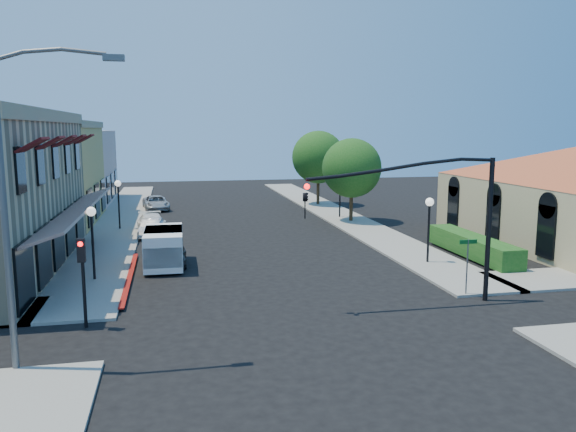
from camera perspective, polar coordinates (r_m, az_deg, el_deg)
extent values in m
plane|color=black|center=(20.98, 2.19, -11.09)|extent=(120.00, 120.00, 0.00)
cube|color=gray|center=(46.84, -16.51, -0.25)|extent=(3.50, 50.00, 0.12)
cube|color=gray|center=(48.60, 4.51, 0.40)|extent=(3.50, 50.00, 0.12)
cube|color=maroon|center=(28.13, -15.78, -6.23)|extent=(0.25, 10.00, 0.06)
cube|color=tan|center=(30.70, -23.11, 9.35)|extent=(0.50, 18.20, 0.60)
cube|color=#561416|center=(30.78, -20.66, 0.61)|extent=(1.75, 17.00, 0.67)
cube|color=#4A0E10|center=(23.70, -24.52, 6.60)|extent=(1.02, 1.50, 0.60)
cube|color=#4A0E10|center=(27.03, -22.95, 6.87)|extent=(1.02, 1.50, 0.60)
cube|color=#4A0E10|center=(30.38, -21.74, 7.08)|extent=(1.02, 1.50, 0.60)
cube|color=#4A0E10|center=(33.73, -20.76, 7.24)|extent=(1.02, 1.50, 0.60)
cube|color=#4A0E10|center=(37.10, -19.96, 7.38)|extent=(1.02, 1.50, 0.60)
cube|color=black|center=(23.97, -25.19, -5.40)|extent=(0.12, 2.60, 2.60)
cube|color=black|center=(27.21, -23.56, -3.68)|extent=(0.12, 2.60, 2.60)
cube|color=black|center=(30.48, -22.29, -2.33)|extent=(0.12, 2.60, 2.60)
cube|color=black|center=(33.77, -21.27, -1.24)|extent=(0.12, 2.60, 2.60)
cube|color=black|center=(37.08, -20.43, -0.34)|extent=(0.12, 2.60, 2.60)
cube|color=tan|center=(46.50, -25.14, 3.86)|extent=(10.00, 12.00, 7.60)
cube|color=#CDA19B|center=(58.24, -22.45, 4.56)|extent=(10.00, 12.00, 7.00)
cube|color=black|center=(32.50, 24.74, -1.46)|extent=(0.12, 1.40, 2.80)
cube|color=black|center=(36.58, 20.11, -0.13)|extent=(0.12, 1.40, 2.80)
cube|color=black|center=(40.85, 16.43, 0.94)|extent=(0.12, 1.40, 2.80)
cube|color=#184D16|center=(33.39, 18.19, -3.98)|extent=(1.40, 8.00, 1.10)
cylinder|color=#362615|center=(43.75, 6.42, 0.75)|extent=(0.28, 0.28, 2.10)
sphere|color=#184D16|center=(43.43, 6.50, 4.87)|extent=(4.56, 4.56, 4.56)
cylinder|color=#362615|center=(53.25, 3.07, 2.32)|extent=(0.28, 0.28, 2.27)
sphere|color=#184D16|center=(52.98, 3.10, 5.99)|extent=(4.94, 4.94, 4.94)
cylinder|color=black|center=(24.64, 19.72, -1.38)|extent=(0.20, 0.20, 6.00)
cylinder|color=black|center=(22.53, 11.55, 4.72)|extent=(7.80, 0.14, 0.14)
imported|color=black|center=(21.37, 1.81, 2.26)|extent=(0.20, 0.16, 1.00)
sphere|color=#FF0C0C|center=(21.17, 1.93, 3.01)|extent=(0.22, 0.22, 0.22)
cylinder|color=black|center=(21.63, -20.02, -6.85)|extent=(0.12, 0.12, 3.00)
cube|color=black|center=(21.16, -20.27, -3.30)|extent=(0.28, 0.22, 0.85)
sphere|color=#FF0C0C|center=(20.99, -20.36, -2.70)|extent=(0.18, 0.18, 0.18)
cylinder|color=#595B5E|center=(17.96, -26.82, -0.59)|extent=(0.20, 0.20, 9.00)
cylinder|color=#595B5E|center=(17.56, -23.03, 15.04)|extent=(3.00, 0.12, 0.12)
cube|color=#595B5E|center=(17.32, -17.29, 15.10)|extent=(0.60, 0.25, 0.18)
cylinder|color=#595B5E|center=(25.32, 17.72, -5.06)|extent=(0.06, 0.06, 2.50)
cube|color=#0C591E|center=(25.08, 17.84, -2.51)|extent=(0.80, 0.04, 0.18)
cylinder|color=black|center=(27.94, -19.19, -3.12)|extent=(0.12, 0.12, 3.20)
sphere|color=white|center=(27.64, -19.38, 0.43)|extent=(0.44, 0.44, 0.44)
cylinder|color=black|center=(41.67, -16.80, 0.79)|extent=(0.12, 0.12, 3.20)
sphere|color=white|center=(41.47, -16.90, 3.18)|extent=(0.44, 0.44, 0.44)
cylinder|color=black|center=(30.72, 14.08, -1.84)|extent=(0.12, 0.12, 3.20)
sphere|color=white|center=(30.46, 14.20, 1.39)|extent=(0.44, 0.44, 0.44)
cylinder|color=black|center=(45.48, 5.29, 1.77)|extent=(0.12, 0.12, 3.20)
sphere|color=white|center=(45.30, 5.32, 3.97)|extent=(0.44, 0.44, 0.44)
cube|color=white|center=(30.05, -12.49, -3.08)|extent=(1.98, 4.46, 1.81)
cube|color=white|center=(28.21, -12.58, -4.07)|extent=(1.87, 0.63, 1.01)
cube|color=black|center=(28.45, -12.59, -2.92)|extent=(1.71, 0.13, 0.91)
cube|color=black|center=(30.26, -12.50, -2.12)|extent=(1.98, 2.65, 0.91)
cylinder|color=black|center=(28.78, -14.22, -5.15)|extent=(0.26, 0.67, 0.66)
cylinder|color=black|center=(31.72, -13.92, -3.85)|extent=(0.26, 0.67, 0.66)
cylinder|color=black|center=(28.72, -10.80, -5.06)|extent=(0.26, 0.67, 0.66)
cylinder|color=black|center=(31.67, -10.82, -3.76)|extent=(0.26, 0.67, 0.66)
imported|color=black|center=(30.42, -11.55, -3.85)|extent=(1.39, 3.34, 1.13)
imported|color=#B8B9BD|center=(38.72, -13.71, -1.19)|extent=(1.73, 3.72, 1.18)
imported|color=white|center=(39.69, -13.67, -0.84)|extent=(2.30, 4.73, 1.33)
imported|color=#AAABAF|center=(51.56, -13.27, 1.31)|extent=(2.62, 4.73, 1.25)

